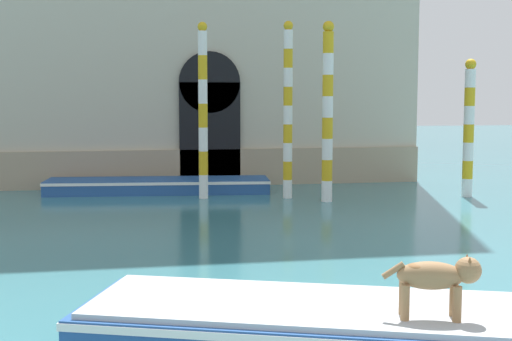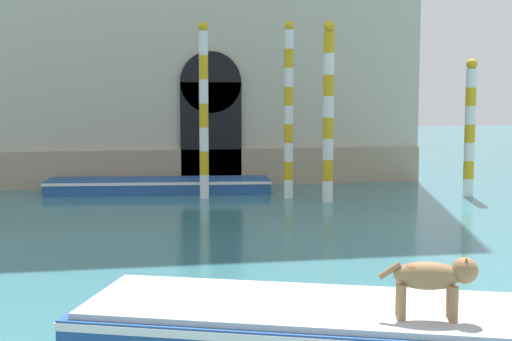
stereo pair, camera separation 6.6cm
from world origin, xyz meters
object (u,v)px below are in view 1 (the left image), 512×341
at_px(boat_foreground, 419,331).
at_px(dog_on_deck, 437,277).
at_px(mooring_pole_0, 203,110).
at_px(mooring_pole_3, 469,128).
at_px(boat_moored_near_palazzo, 158,185).
at_px(mooring_pole_2, 288,110).
at_px(mooring_pole_1, 328,111).

distance_m(boat_foreground, dog_on_deck, 0.74).
height_order(mooring_pole_0, mooring_pole_3, mooring_pole_0).
height_order(boat_foreground, boat_moored_near_palazzo, boat_foreground).
bearing_deg(dog_on_deck, mooring_pole_2, 100.58).
distance_m(boat_moored_near_palazzo, mooring_pole_3, 8.61).
bearing_deg(mooring_pole_0, dog_on_deck, -85.72).
height_order(mooring_pole_2, mooring_pole_3, mooring_pole_2).
height_order(dog_on_deck, mooring_pole_0, mooring_pole_0).
bearing_deg(boat_moored_near_palazzo, mooring_pole_3, -10.33).
xyz_separation_m(mooring_pole_2, mooring_pole_3, (4.80, -0.62, -0.48)).
distance_m(boat_moored_near_palazzo, mooring_pole_0, 2.74).
distance_m(mooring_pole_1, mooring_pole_2, 1.16).
relative_size(boat_foreground, mooring_pole_2, 1.57).
bearing_deg(mooring_pole_3, mooring_pole_0, 172.02).
bearing_deg(mooring_pole_0, boat_foreground, -85.72).
xyz_separation_m(mooring_pole_0, mooring_pole_2, (2.19, -0.36, 0.01)).
bearing_deg(mooring_pole_3, boat_foreground, -119.10).
height_order(mooring_pole_1, mooring_pole_2, mooring_pole_2).
relative_size(mooring_pole_2, mooring_pole_3, 1.26).
xyz_separation_m(dog_on_deck, mooring_pole_1, (2.12, 11.14, 1.37)).
bearing_deg(mooring_pole_2, mooring_pole_0, 170.68).
bearing_deg(mooring_pole_3, dog_on_deck, -118.25).
height_order(dog_on_deck, boat_moored_near_palazzo, dog_on_deck).
bearing_deg(boat_foreground, mooring_pole_3, 81.35).
height_order(boat_foreground, mooring_pole_2, mooring_pole_2).
distance_m(boat_foreground, mooring_pole_1, 11.20).
bearing_deg(boat_moored_near_palazzo, mooring_pole_2, -21.50).
distance_m(boat_moored_near_palazzo, mooring_pole_2, 4.29).
relative_size(mooring_pole_0, mooring_pole_1, 1.01).
distance_m(mooring_pole_0, mooring_pole_1, 3.25).
height_order(boat_foreground, mooring_pole_0, mooring_pole_0).
distance_m(dog_on_deck, mooring_pole_3, 12.87).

